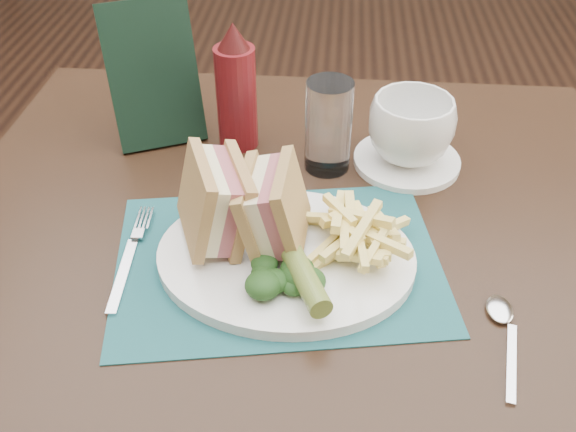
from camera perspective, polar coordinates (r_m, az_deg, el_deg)
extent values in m
plane|color=black|center=(1.71, 1.62, -8.79)|extent=(7.00, 7.00, 0.00)
cube|color=#1A4F53|center=(0.75, -0.88, -4.05)|extent=(0.42, 0.33, 0.00)
cylinder|color=#596E2A|center=(0.69, 1.22, -4.96)|extent=(0.07, 0.12, 0.03)
cylinder|color=white|center=(0.93, 10.49, 4.86)|extent=(0.19, 0.19, 0.01)
imported|color=white|center=(0.90, 10.87, 7.55)|extent=(0.16, 0.16, 0.09)
cylinder|color=white|center=(0.88, 3.61, 7.96)|extent=(0.06, 0.06, 0.13)
cube|color=black|center=(0.95, -11.89, 12.17)|extent=(0.15, 0.12, 0.20)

